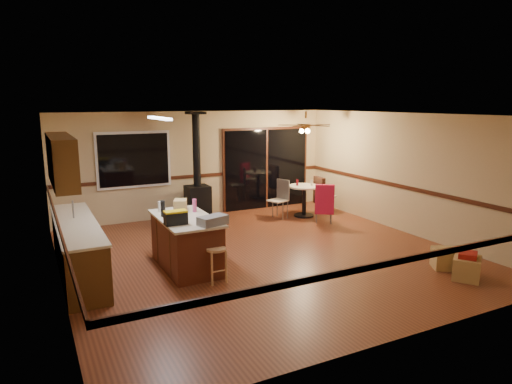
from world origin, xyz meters
TOP-DOWN VIEW (x-y plane):
  - floor at (0.00, 0.00)m, footprint 7.00×7.00m
  - ceiling at (0.00, 0.00)m, footprint 7.00×7.00m
  - wall_back at (0.00, 3.50)m, footprint 7.00×0.00m
  - wall_front at (0.00, -3.50)m, footprint 7.00×0.00m
  - wall_left at (-3.50, 0.00)m, footprint 0.00×7.00m
  - wall_right at (3.50, 0.00)m, footprint 0.00×7.00m
  - chair_rail at (0.00, 0.00)m, footprint 7.00×7.00m
  - window at (-1.60, 3.45)m, footprint 1.72×0.10m
  - sliding_door at (1.90, 3.45)m, footprint 2.52×0.10m
  - lower_cabinets at (-3.20, 0.50)m, footprint 0.60×3.00m
  - countertop at (-3.20, 0.50)m, footprint 0.64×3.04m
  - upper_cabinets at (-3.33, 0.70)m, footprint 0.35×2.00m
  - kitchen_island at (-1.50, 0.00)m, footprint 0.88×1.68m
  - wood_stove at (-0.20, 3.05)m, footprint 0.55×0.50m
  - ceiling_fan at (2.28, 2.14)m, footprint 0.24×0.24m
  - fluorescent_strip at (-1.80, 0.30)m, footprint 0.10×1.20m
  - toolbox_grey at (-1.26, -0.66)m, footprint 0.52×0.38m
  - toolbox_black at (-1.78, -0.38)m, footprint 0.36×0.19m
  - toolbox_yellow_lid at (-1.78, -0.38)m, footprint 0.36×0.19m
  - box_on_island at (-1.42, 0.52)m, footprint 0.32×0.36m
  - bottle_dark at (-1.82, 0.22)m, footprint 0.09×0.09m
  - bottle_pink at (-1.23, 0.30)m, footprint 0.09×0.09m
  - bottle_white at (-1.79, 0.56)m, footprint 0.07×0.07m
  - bar_stool at (-1.28, -0.83)m, footprint 0.39×0.39m
  - blue_bucket at (-1.28, -0.59)m, footprint 0.29×0.29m
  - dining_table at (2.28, 2.14)m, footprint 0.79×0.79m
  - glass_red at (2.13, 2.24)m, footprint 0.06×0.06m
  - glass_cream at (2.46, 2.09)m, footprint 0.08×0.08m
  - chair_left at (1.68, 2.27)m, footprint 0.51×0.51m
  - chair_near at (2.28, 1.28)m, footprint 0.60×0.61m
  - chair_right at (2.80, 2.20)m, footprint 0.49×0.46m
  - box_under_window at (-0.99, 2.86)m, footprint 0.57×0.52m
  - box_corner_a at (2.40, -2.54)m, footprint 0.62×0.60m
  - box_corner_b at (2.49, -2.06)m, footprint 0.56×0.54m
  - box_small_red at (2.40, -2.54)m, footprint 0.42×0.40m

SIDE VIEW (x-z plane):
  - floor at x=0.00m, z-range 0.00..0.00m
  - blue_bucket at x=-1.28m, z-range 0.00..0.22m
  - box_corner_b at x=2.49m, z-range 0.00..0.35m
  - box_corner_a at x=2.40m, z-range 0.00..0.36m
  - box_under_window at x=-0.99m, z-range 0.00..0.37m
  - bar_stool at x=-1.28m, z-range 0.00..0.57m
  - box_small_red at x=2.40m, z-range 0.36..0.45m
  - lower_cabinets at x=-3.20m, z-range 0.00..0.86m
  - kitchen_island at x=-1.50m, z-range 0.00..0.90m
  - dining_table at x=2.28m, z-range 0.14..0.92m
  - chair_left at x=1.68m, z-range 0.33..0.85m
  - chair_near at x=2.28m, z-range 0.25..0.95m
  - chair_right at x=2.80m, z-range 0.25..0.95m
  - wood_stove at x=-0.20m, z-range -0.53..1.99m
  - glass_cream at x=2.46m, z-range 0.78..0.92m
  - glass_red at x=2.13m, z-range 0.78..0.93m
  - countertop at x=-3.20m, z-range 0.86..0.90m
  - toolbox_grey at x=-1.26m, z-range 0.90..1.04m
  - bottle_white at x=-1.79m, z-range 0.90..1.09m
  - toolbox_black at x=-1.78m, z-range 0.90..1.10m
  - box_on_island at x=-1.42m, z-range 0.90..1.10m
  - chair_rail at x=0.00m, z-range 0.96..1.04m
  - bottle_pink at x=-1.23m, z-range 0.90..1.13m
  - bottle_dark at x=-1.82m, z-range 0.90..1.18m
  - sliding_door at x=1.90m, z-range 0.00..2.10m
  - toolbox_yellow_lid at x=-1.78m, z-range 1.10..1.13m
  - wall_back at x=0.00m, z-range -2.20..4.80m
  - wall_front at x=0.00m, z-range -2.20..4.80m
  - wall_left at x=-3.50m, z-range -2.20..4.80m
  - wall_right at x=3.50m, z-range -2.20..4.80m
  - window at x=-1.60m, z-range 0.84..2.16m
  - upper_cabinets at x=-3.33m, z-range 1.50..2.30m
  - ceiling_fan at x=2.28m, z-range 1.94..2.49m
  - fluorescent_strip at x=-1.80m, z-range 2.54..2.58m
  - ceiling at x=0.00m, z-range 2.60..2.60m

